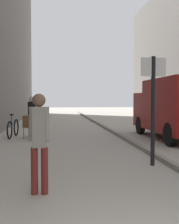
# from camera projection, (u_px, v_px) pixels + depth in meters

# --- Properties ---
(ground_plane) EXTENTS (80.00, 80.00, 0.00)m
(ground_plane) POSITION_uv_depth(u_px,v_px,m) (79.00, 133.00, 13.85)
(ground_plane) COLOR #A8A093
(kerb_strip) EXTENTS (0.16, 40.00, 0.12)m
(kerb_strip) POSITION_uv_depth(u_px,v_px,m) (112.00, 131.00, 14.04)
(kerb_strip) COLOR gray
(kerb_strip) RESTS_ON ground_plane
(pedestrian_main_foreground) EXTENTS (0.34, 0.22, 1.69)m
(pedestrian_main_foreground) POSITION_uv_depth(u_px,v_px,m) (39.00, 136.00, 4.88)
(pedestrian_main_foreground) COLOR maroon
(pedestrian_main_foreground) RESTS_ON ground_plane
(pedestrian_mid_block) EXTENTS (0.33, 0.22, 1.69)m
(pedestrian_mid_block) POSITION_uv_depth(u_px,v_px,m) (32.00, 113.00, 12.35)
(pedestrian_mid_block) COLOR black
(pedestrian_mid_block) RESTS_ON ground_plane
(delivery_van) EXTENTS (1.99, 4.96, 2.36)m
(delivery_van) POSITION_uv_depth(u_px,v_px,m) (175.00, 107.00, 11.59)
(delivery_van) COLOR maroon
(delivery_van) RESTS_ON ground_plane
(street_sign_post) EXTENTS (0.60, 0.10, 2.60)m
(street_sign_post) POSITION_uv_depth(u_px,v_px,m) (153.00, 101.00, 6.97)
(street_sign_post) COLOR black
(street_sign_post) RESTS_ON ground_plane
(bicycle_leaning) EXTENTS (0.27, 1.76, 0.98)m
(bicycle_leaning) POSITION_uv_depth(u_px,v_px,m) (13.00, 128.00, 12.12)
(bicycle_leaning) COLOR black
(bicycle_leaning) RESTS_ON ground_plane
(cafe_chair_near_window) EXTENTS (0.47, 0.47, 0.94)m
(cafe_chair_near_window) POSITION_uv_depth(u_px,v_px,m) (30.00, 117.00, 17.08)
(cafe_chair_near_window) COLOR #B7B2A8
(cafe_chair_near_window) RESTS_ON ground_plane
(cafe_chair_by_doorway) EXTENTS (0.60, 0.60, 0.94)m
(cafe_chair_by_doorway) POSITION_uv_depth(u_px,v_px,m) (29.00, 125.00, 11.60)
(cafe_chair_by_doorway) COLOR brown
(cafe_chair_by_doorway) RESTS_ON ground_plane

